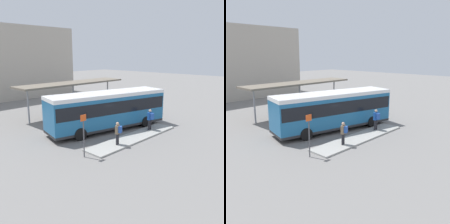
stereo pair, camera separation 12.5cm
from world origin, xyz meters
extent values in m
plane|color=slate|center=(0.00, 0.00, 0.00)|extent=(120.00, 120.00, 0.00)
cube|color=#9E9E99|center=(-0.26, -3.12, 0.06)|extent=(9.12, 1.80, 0.12)
cube|color=#1E6093|center=(0.00, 0.00, 1.82)|extent=(10.90, 4.98, 2.94)
cube|color=white|center=(0.00, 0.00, 3.14)|extent=(10.92, 5.00, 0.30)
cube|color=black|center=(0.00, 0.00, 2.17)|extent=(10.70, 4.96, 1.03)
cube|color=black|center=(5.13, -1.22, 2.17)|extent=(0.63, 2.34, 1.13)
cube|color=#28282B|center=(0.00, 0.00, 0.45)|extent=(10.91, 4.99, 0.20)
cylinder|color=black|center=(3.48, 0.45, 0.49)|extent=(1.03, 0.50, 0.99)
cylinder|color=black|center=(2.90, -1.97, 0.49)|extent=(1.03, 0.50, 0.99)
cylinder|color=black|center=(-2.90, 1.97, 0.49)|extent=(1.03, 0.50, 0.99)
cylinder|color=black|center=(-3.48, -0.45, 0.49)|extent=(1.03, 0.50, 0.99)
cylinder|color=#232328|center=(2.02, -2.91, 0.55)|extent=(0.16, 0.16, 0.87)
cylinder|color=#232328|center=(2.21, -2.93, 0.55)|extent=(0.16, 0.16, 0.87)
cube|color=#194799|center=(2.11, -2.92, 1.32)|extent=(0.46, 0.29, 0.65)
cube|color=#234CA3|center=(2.09, -3.14, 1.35)|extent=(0.35, 0.25, 0.50)
sphere|color=tan|center=(2.11, -2.92, 1.78)|extent=(0.24, 0.24, 0.24)
cylinder|color=#232328|center=(-2.52, -3.32, 0.53)|extent=(0.15, 0.15, 0.81)
cylinder|color=#232328|center=(-2.34, -3.26, 0.53)|extent=(0.15, 0.15, 0.81)
cube|color=#7A664C|center=(-2.43, -3.29, 1.24)|extent=(0.46, 0.34, 0.61)
cube|color=#234CA3|center=(-2.36, -3.49, 1.27)|extent=(0.35, 0.29, 0.46)
sphere|color=tan|center=(-2.43, -3.29, 1.68)|extent=(0.22, 0.22, 0.22)
torus|color=black|center=(8.19, 0.99, 0.36)|extent=(0.11, 0.73, 0.73)
torus|color=black|center=(8.29, 0.00, 0.36)|extent=(0.11, 0.73, 0.73)
cylinder|color=#287F3D|center=(8.24, 0.49, 0.60)|extent=(0.11, 0.77, 0.04)
cylinder|color=#287F3D|center=(8.26, 0.32, 0.54)|extent=(0.04, 0.04, 0.36)
cube|color=black|center=(8.26, 0.32, 0.72)|extent=(0.09, 0.19, 0.04)
cylinder|color=#287F3D|center=(8.20, 0.89, 0.68)|extent=(0.48, 0.08, 0.03)
torus|color=black|center=(8.19, 1.67, 0.38)|extent=(0.17, 0.76, 0.76)
torus|color=black|center=(8.03, 0.64, 0.38)|extent=(0.17, 0.76, 0.76)
cylinder|color=orange|center=(8.11, 1.16, 0.63)|extent=(0.16, 0.81, 0.04)
cylinder|color=orange|center=(8.08, 0.97, 0.56)|extent=(0.04, 0.04, 0.38)
cube|color=black|center=(8.08, 0.97, 0.75)|extent=(0.10, 0.19, 0.04)
cylinder|color=orange|center=(8.18, 1.57, 0.72)|extent=(0.48, 0.11, 0.03)
torus|color=black|center=(8.23, 1.38, 0.32)|extent=(0.12, 0.65, 0.65)
torus|color=black|center=(8.13, 2.25, 0.32)|extent=(0.12, 0.65, 0.65)
cylinder|color=silver|center=(8.18, 1.82, 0.53)|extent=(0.11, 0.68, 0.04)
cylinder|color=silver|center=(8.16, 1.97, 0.48)|extent=(0.04, 0.04, 0.32)
cube|color=black|center=(8.16, 1.97, 0.64)|extent=(0.09, 0.19, 0.04)
cylinder|color=silver|center=(8.22, 1.47, 0.61)|extent=(0.48, 0.09, 0.03)
cube|color=#706656|center=(1.75, 6.93, 3.37)|extent=(12.67, 2.86, 0.18)
cylinder|color=gray|center=(-3.64, 6.93, 1.64)|extent=(0.16, 0.16, 3.28)
cylinder|color=gray|center=(7.13, 6.93, 1.64)|extent=(0.16, 0.16, 3.28)
cylinder|color=gray|center=(1.75, 6.93, 1.64)|extent=(0.16, 0.16, 3.28)
cylinder|color=#4C4C51|center=(-5.34, -3.05, 1.20)|extent=(0.08, 0.08, 2.40)
cube|color=#D84C19|center=(-5.34, -3.05, 2.60)|extent=(0.44, 0.03, 0.40)
camera|label=1|loc=(-15.04, -14.54, 6.49)|focal=40.00mm
camera|label=2|loc=(-14.95, -14.63, 6.49)|focal=40.00mm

